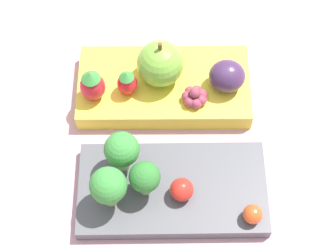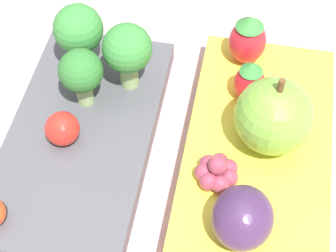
{
  "view_description": "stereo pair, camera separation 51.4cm",
  "coord_description": "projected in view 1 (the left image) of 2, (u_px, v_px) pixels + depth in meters",
  "views": [
    {
      "loc": [
        -0.02,
        0.33,
        0.62
      ],
      "look_at": [
        0.0,
        0.0,
        0.04
      ],
      "focal_mm": 60.0,
      "sensor_mm": 36.0,
      "label": 1
    },
    {
      "loc": [
        -0.25,
        -0.06,
        0.38
      ],
      "look_at": [
        0.0,
        0.0,
        0.04
      ],
      "focal_mm": 60.0,
      "sensor_mm": 36.0,
      "label": 2
    }
  ],
  "objects": [
    {
      "name": "plum",
      "position": [
        227.0,
        76.0,
        0.69
      ],
      "size": [
        0.05,
        0.04,
        0.04
      ],
      "color": "#42284C",
      "rests_on": "bento_box_fruit"
    },
    {
      "name": "ground_plane",
      "position": [
        170.0,
        140.0,
        0.7
      ],
      "size": [
        4.0,
        4.0,
        0.0
      ],
      "primitive_type": "plane",
      "color": "#C6939E"
    },
    {
      "name": "strawberry_1",
      "position": [
        127.0,
        83.0,
        0.69
      ],
      "size": [
        0.03,
        0.03,
        0.04
      ],
      "color": "red",
      "rests_on": "bento_box_fruit"
    },
    {
      "name": "grape_cluster",
      "position": [
        195.0,
        96.0,
        0.69
      ],
      "size": [
        0.03,
        0.03,
        0.02
      ],
      "color": "#93384C",
      "rests_on": "bento_box_fruit"
    },
    {
      "name": "cherry_tomato_0",
      "position": [
        253.0,
        214.0,
        0.62
      ],
      "size": [
        0.02,
        0.02,
        0.02
      ],
      "color": "#DB4C1E",
      "rests_on": "bento_box_savoury"
    },
    {
      "name": "bento_box_fruit",
      "position": [
        164.0,
        87.0,
        0.73
      ],
      "size": [
        0.23,
        0.13,
        0.03
      ],
      "color": "yellow",
      "rests_on": "ground_plane"
    },
    {
      "name": "broccoli_floret_2",
      "position": [
        122.0,
        150.0,
        0.63
      ],
      "size": [
        0.04,
        0.04,
        0.06
      ],
      "color": "#93B770",
      "rests_on": "bento_box_savoury"
    },
    {
      "name": "broccoli_floret_1",
      "position": [
        108.0,
        186.0,
        0.61
      ],
      "size": [
        0.04,
        0.04,
        0.06
      ],
      "color": "#93B770",
      "rests_on": "bento_box_savoury"
    },
    {
      "name": "strawberry_0",
      "position": [
        92.0,
        85.0,
        0.68
      ],
      "size": [
        0.03,
        0.03,
        0.05
      ],
      "color": "red",
      "rests_on": "bento_box_fruit"
    },
    {
      "name": "bento_box_savoury",
      "position": [
        172.0,
        190.0,
        0.66
      ],
      "size": [
        0.23,
        0.13,
        0.02
      ],
      "color": "#4C4C51",
      "rests_on": "ground_plane"
    },
    {
      "name": "apple",
      "position": [
        160.0,
        64.0,
        0.69
      ],
      "size": [
        0.06,
        0.06,
        0.07
      ],
      "color": "#70A838",
      "rests_on": "bento_box_fruit"
    },
    {
      "name": "cherry_tomato_1",
      "position": [
        182.0,
        190.0,
        0.64
      ],
      "size": [
        0.03,
        0.03,
        0.03
      ],
      "color": "red",
      "rests_on": "bento_box_savoury"
    },
    {
      "name": "broccoli_floret_0",
      "position": [
        145.0,
        178.0,
        0.62
      ],
      "size": [
        0.04,
        0.04,
        0.05
      ],
      "color": "#93B770",
      "rests_on": "bento_box_savoury"
    }
  ]
}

